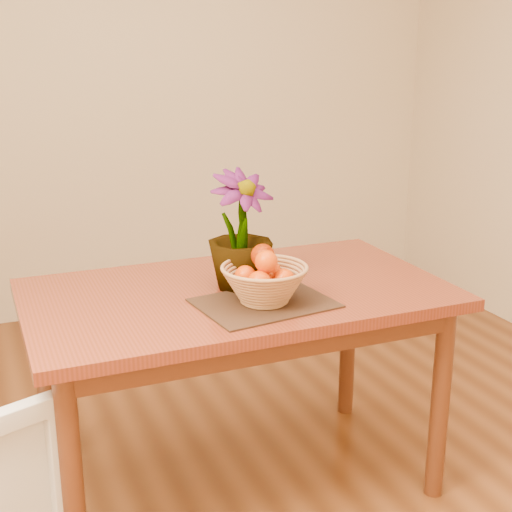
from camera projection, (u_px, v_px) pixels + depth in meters
name	position (u px, v px, depth m)	size (l,w,h in m)	color
wall_back	(111.00, 78.00, 3.94)	(4.00, 0.02, 2.70)	beige
table	(238.00, 313.00, 2.41)	(1.40, 0.80, 0.75)	maroon
placemat	(264.00, 303.00, 2.25)	(0.41, 0.31, 0.01)	#331C12
wicker_basket	(264.00, 286.00, 2.23)	(0.28, 0.28, 0.11)	#B3754A
orange_pile	(264.00, 269.00, 2.22)	(0.17, 0.17, 0.14)	red
potted_plant	(240.00, 230.00, 2.35)	(0.22, 0.22, 0.39)	#214D16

